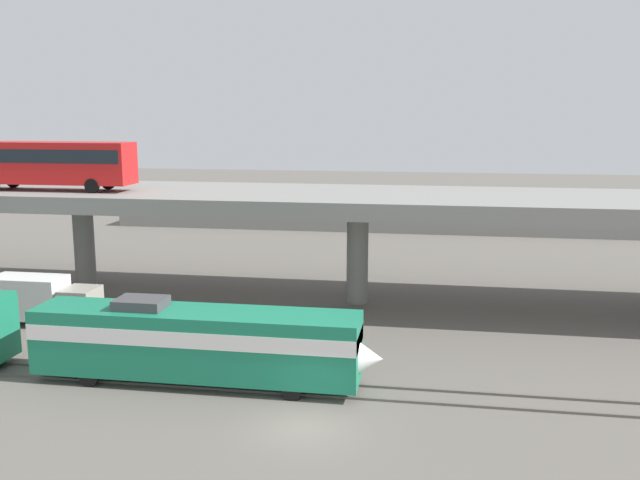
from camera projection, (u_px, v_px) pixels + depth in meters
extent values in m
plane|color=#605B54|center=(304.00, 427.00, 29.44)|extent=(260.00, 260.00, 0.00)
cube|color=#59544C|center=(317.00, 396.00, 32.56)|extent=(110.00, 0.12, 0.12)
cube|color=#59544C|center=(322.00, 383.00, 34.07)|extent=(110.00, 0.12, 0.12)
cube|color=#197A56|center=(196.00, 342.00, 33.94)|extent=(16.13, 3.00, 3.20)
cube|color=white|center=(196.00, 331.00, 33.83)|extent=(16.13, 3.04, 0.77)
cone|color=white|center=(360.00, 358.00, 32.69)|extent=(2.20, 2.85, 2.85)
cube|color=black|center=(325.00, 331.00, 32.74)|extent=(2.20, 2.70, 1.02)
cube|color=#3F3F42|center=(141.00, 303.00, 34.04)|extent=(2.40, 1.80, 0.50)
cylinder|color=black|center=(302.00, 369.00, 34.72)|extent=(0.96, 0.18, 0.96)
cylinder|color=black|center=(291.00, 390.00, 32.10)|extent=(0.96, 0.18, 0.96)
cylinder|color=black|center=(114.00, 358.00, 36.35)|extent=(0.96, 0.18, 0.96)
cylinder|color=black|center=(88.00, 377.00, 33.73)|extent=(0.96, 0.18, 0.96)
cube|color=gray|center=(358.00, 201.00, 47.55)|extent=(96.00, 11.36, 1.13)
cylinder|color=gray|center=(84.00, 247.00, 51.54)|extent=(1.50, 1.50, 6.59)
cylinder|color=gray|center=(357.00, 256.00, 48.25)|extent=(1.50, 1.50, 6.59)
cube|color=red|center=(50.00, 163.00, 48.71)|extent=(12.00, 2.55, 2.90)
cube|color=black|center=(49.00, 155.00, 48.62)|extent=(11.52, 2.59, 0.93)
cylinder|color=black|center=(13.00, 181.00, 50.75)|extent=(1.00, 0.26, 1.00)
cylinder|color=black|center=(92.00, 186.00, 47.20)|extent=(1.00, 0.26, 1.00)
cylinder|color=black|center=(108.00, 182.00, 49.55)|extent=(1.00, 0.26, 1.00)
cube|color=#9E998C|center=(81.00, 304.00, 43.09)|extent=(2.00, 2.30, 2.00)
cube|color=silver|center=(29.00, 297.00, 43.60)|extent=(4.60, 2.30, 2.60)
cylinder|color=black|center=(86.00, 314.00, 44.38)|extent=(0.88, 0.28, 0.88)
cylinder|color=black|center=(68.00, 324.00, 42.26)|extent=(0.88, 0.28, 0.88)
cylinder|color=black|center=(25.00, 311.00, 45.06)|extent=(0.88, 0.28, 0.88)
cylinder|color=black|center=(5.00, 321.00, 42.94)|extent=(0.88, 0.28, 0.88)
cube|color=gray|center=(390.00, 218.00, 82.66)|extent=(62.62, 12.83, 1.60)
cube|color=#9E998C|center=(367.00, 203.00, 84.96)|extent=(4.56, 1.83, 0.70)
cube|color=#1E232B|center=(366.00, 198.00, 84.89)|extent=(2.01, 1.61, 0.48)
cylinder|color=black|center=(379.00, 205.00, 85.64)|extent=(0.64, 0.20, 0.64)
cylinder|color=black|center=(378.00, 207.00, 83.96)|extent=(0.64, 0.20, 0.64)
cylinder|color=black|center=(357.00, 204.00, 86.10)|extent=(0.64, 0.20, 0.64)
cylinder|color=black|center=(355.00, 206.00, 84.41)|extent=(0.64, 0.20, 0.64)
cube|color=black|center=(531.00, 211.00, 78.12)|extent=(4.47, 1.90, 0.70)
cube|color=#1E232B|center=(533.00, 205.00, 77.98)|extent=(1.97, 1.67, 0.48)
cylinder|color=black|center=(519.00, 214.00, 77.53)|extent=(0.64, 0.20, 0.64)
cylinder|color=black|center=(517.00, 212.00, 79.29)|extent=(0.64, 0.20, 0.64)
cylinder|color=black|center=(545.00, 215.00, 77.09)|extent=(0.64, 0.20, 0.64)
cylinder|color=black|center=(542.00, 213.00, 78.84)|extent=(0.64, 0.20, 0.64)
cube|color=#515459|center=(515.00, 205.00, 82.38)|extent=(4.67, 1.72, 0.70)
cube|color=#1E232B|center=(513.00, 201.00, 82.31)|extent=(2.06, 1.52, 0.48)
cylinder|color=black|center=(526.00, 208.00, 83.01)|extent=(0.64, 0.20, 0.64)
cylinder|color=black|center=(528.00, 210.00, 81.42)|extent=(0.64, 0.20, 0.64)
cylinder|color=black|center=(501.00, 207.00, 83.47)|extent=(0.64, 0.20, 0.64)
cylinder|color=black|center=(503.00, 209.00, 81.88)|extent=(0.64, 0.20, 0.64)
cube|color=navy|center=(615.00, 212.00, 76.82)|extent=(4.48, 1.82, 0.70)
cube|color=#1E232B|center=(618.00, 207.00, 76.67)|extent=(1.97, 1.60, 0.48)
cylinder|color=black|center=(604.00, 216.00, 76.26)|extent=(0.64, 0.20, 0.64)
cylinder|color=black|center=(600.00, 214.00, 77.94)|extent=(0.64, 0.20, 0.64)
cylinder|color=black|center=(630.00, 217.00, 75.82)|extent=(0.64, 0.20, 0.64)
cylinder|color=black|center=(626.00, 215.00, 77.50)|extent=(0.64, 0.20, 0.64)
cube|color=#9E998C|center=(240.00, 199.00, 88.52)|extent=(4.42, 1.84, 0.70)
cube|color=#1E232B|center=(238.00, 194.00, 88.45)|extent=(1.95, 1.62, 0.48)
cylinder|color=black|center=(252.00, 201.00, 89.21)|extent=(0.64, 0.20, 0.64)
cylinder|color=black|center=(249.00, 203.00, 87.52)|extent=(0.64, 0.20, 0.64)
cylinder|color=black|center=(232.00, 201.00, 89.65)|extent=(0.64, 0.20, 0.64)
cylinder|color=black|center=(228.00, 202.00, 87.96)|extent=(0.64, 0.20, 0.64)
cube|color=#385B7A|center=(400.00, 201.00, 105.12)|extent=(140.00, 36.00, 0.01)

